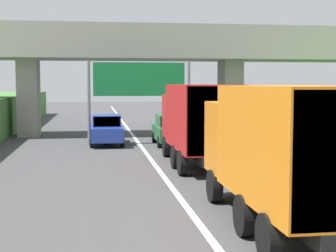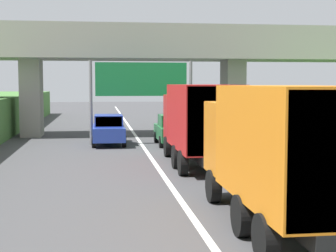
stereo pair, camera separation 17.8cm
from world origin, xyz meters
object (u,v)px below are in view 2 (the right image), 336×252
car_blue (109,130)px  car_green (173,130)px  overhead_highway_sign (141,84)px  truck_red (199,120)px  truck_orange (279,148)px

car_blue → car_green: size_ratio=1.00×
overhead_highway_sign → car_blue: overhead_highway_sign is taller
truck_red → truck_orange: 9.53m
truck_red → truck_orange: same height
truck_orange → car_green: (-0.14, 16.92, -1.08)m
car_green → truck_orange: bearing=-89.5°
truck_red → car_green: truck_red is taller
overhead_highway_sign → car_green: overhead_highway_sign is taller
car_green → overhead_highway_sign: bearing=163.9°
car_blue → truck_orange: bearing=-77.8°
car_blue → overhead_highway_sign: bearing=-0.4°
truck_red → truck_orange: size_ratio=1.00×
overhead_highway_sign → truck_orange: bearing=-83.8°
truck_orange → overhead_highway_sign: bearing=96.2°
truck_orange → car_blue: 17.87m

